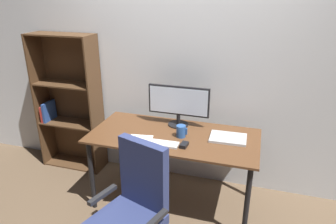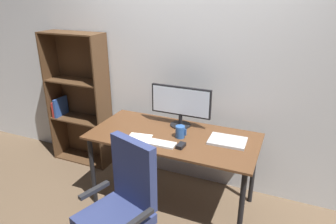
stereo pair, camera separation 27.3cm
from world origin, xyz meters
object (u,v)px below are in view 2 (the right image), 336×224
(mouse, at_px, (181,146))
(coffee_mug, at_px, (180,132))
(monitor, at_px, (181,103))
(office_chair, at_px, (122,214))
(keyboard, at_px, (159,143))
(laptop, at_px, (227,141))
(desk, at_px, (173,143))
(bookshelf, at_px, (80,100))

(mouse, distance_m, coffee_mug, 0.19)
(monitor, height_order, office_chair, monitor)
(keyboard, bearing_deg, office_chair, -93.73)
(laptop, bearing_deg, keyboard, -154.88)
(desk, bearing_deg, coffee_mug, -11.47)
(coffee_mug, distance_m, office_chair, 0.88)
(desk, relative_size, office_chair, 1.53)
(mouse, bearing_deg, laptop, 41.96)
(desk, height_order, bookshelf, bookshelf)
(mouse, bearing_deg, office_chair, -103.39)
(monitor, distance_m, laptop, 0.58)
(desk, bearing_deg, office_chair, -94.74)
(coffee_mug, xyz_separation_m, bookshelf, (-1.43, 0.39, -0.02))
(monitor, bearing_deg, keyboard, -93.63)
(mouse, relative_size, coffee_mug, 0.87)
(coffee_mug, bearing_deg, monitor, 110.78)
(mouse, height_order, bookshelf, bookshelf)
(desk, relative_size, coffee_mug, 14.06)
(office_chair, bearing_deg, desk, 103.57)
(desk, bearing_deg, laptop, 7.20)
(coffee_mug, bearing_deg, office_chair, -99.99)
(monitor, xyz_separation_m, mouse, (0.17, -0.42, -0.22))
(mouse, distance_m, laptop, 0.42)
(mouse, xyz_separation_m, coffee_mug, (-0.07, 0.18, 0.04))
(laptop, bearing_deg, monitor, 160.09)
(laptop, bearing_deg, mouse, -145.34)
(mouse, height_order, office_chair, office_chair)
(mouse, relative_size, laptop, 0.30)
(keyboard, height_order, office_chair, office_chair)
(coffee_mug, bearing_deg, desk, 168.53)
(laptop, distance_m, office_chair, 1.08)
(desk, bearing_deg, mouse, -52.27)
(monitor, bearing_deg, mouse, -68.38)
(office_chair, height_order, bookshelf, bookshelf)
(keyboard, bearing_deg, coffee_mug, 56.71)
(office_chair, relative_size, bookshelf, 0.65)
(keyboard, bearing_deg, laptop, 25.23)
(monitor, relative_size, mouse, 6.23)
(coffee_mug, bearing_deg, keyboard, -121.61)
(keyboard, distance_m, laptop, 0.60)
(desk, xyz_separation_m, monitor, (-0.02, 0.23, 0.31))
(laptop, height_order, office_chair, office_chair)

